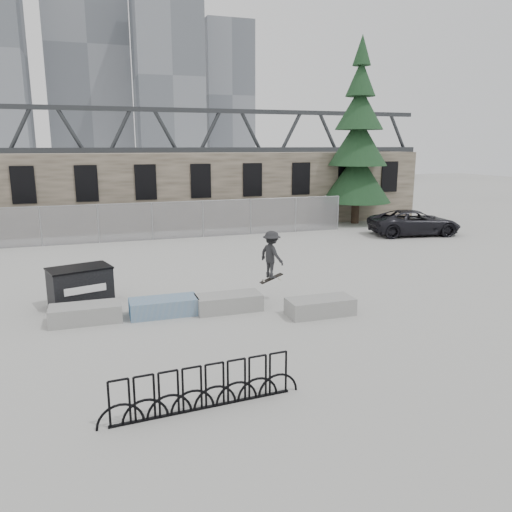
{
  "coord_description": "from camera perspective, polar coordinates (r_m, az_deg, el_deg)",
  "views": [
    {
      "loc": [
        -2.91,
        -14.21,
        5.01
      ],
      "look_at": [
        2.22,
        1.5,
        1.3
      ],
      "focal_mm": 35.0,
      "sensor_mm": 36.0,
      "label": 1
    }
  ],
  "objects": [
    {
      "name": "planter_center_left",
      "position": [
        15.26,
        -10.5,
        -5.64
      ],
      "size": [
        2.0,
        0.9,
        0.51
      ],
      "color": "teal",
      "rests_on": "ground"
    },
    {
      "name": "suv",
      "position": [
        29.56,
        17.66,
        3.67
      ],
      "size": [
        5.36,
        3.07,
        1.41
      ],
      "primitive_type": "imported",
      "rotation": [
        0.0,
        0.0,
        1.42
      ],
      "color": "black",
      "rests_on": "ground"
    },
    {
      "name": "skateboarder",
      "position": [
        16.02,
        1.79,
        0.16
      ],
      "size": [
        0.89,
        1.13,
        1.7
      ],
      "rotation": [
        0.0,
        0.0,
        1.95
      ],
      "color": "black",
      "rests_on": "ground"
    },
    {
      "name": "planter_far_left",
      "position": [
        15.24,
        -18.89,
        -6.15
      ],
      "size": [
        2.0,
        0.9,
        0.51
      ],
      "color": "#989895",
      "rests_on": "ground"
    },
    {
      "name": "dumpster",
      "position": [
        16.78,
        -19.44,
        -3.25
      ],
      "size": [
        2.12,
        1.62,
        1.23
      ],
      "rotation": [
        0.0,
        0.0,
        0.29
      ],
      "color": "black",
      "rests_on": "ground"
    },
    {
      "name": "chainlink_fence",
      "position": [
        27.16,
        -11.78,
        3.97
      ],
      "size": [
        22.06,
        0.06,
        2.02
      ],
      "color": "gray",
      "rests_on": "ground"
    },
    {
      "name": "stone_wall",
      "position": [
        30.72,
        -12.69,
        7.2
      ],
      "size": [
        36.0,
        2.58,
        4.5
      ],
      "color": "brown",
      "rests_on": "ground"
    },
    {
      "name": "planter_offset",
      "position": [
        15.15,
        7.34,
        -5.66
      ],
      "size": [
        2.0,
        0.9,
        0.51
      ],
      "color": "#989895",
      "rests_on": "ground"
    },
    {
      "name": "truss_bridge",
      "position": [
        70.41,
        -7.69,
        11.82
      ],
      "size": [
        70.0,
        3.0,
        9.8
      ],
      "color": "#2D3033",
      "rests_on": "ground"
    },
    {
      "name": "bike_rack",
      "position": [
        9.95,
        -6.01,
        -14.76
      ],
      "size": [
        4.03,
        0.36,
        0.9
      ],
      "rotation": [
        0.0,
        0.0,
        0.08
      ],
      "color": "black",
      "rests_on": "ground"
    },
    {
      "name": "spruce_tree",
      "position": [
        32.76,
        11.58,
        12.09
      ],
      "size": [
        4.38,
        4.38,
        11.5
      ],
      "color": "#38281E",
      "rests_on": "ground"
    },
    {
      "name": "planter_center_right",
      "position": [
        15.43,
        -3.16,
        -5.23
      ],
      "size": [
        2.0,
        0.9,
        0.51
      ],
      "color": "#989895",
      "rests_on": "ground"
    },
    {
      "name": "ground",
      "position": [
        15.35,
        -6.21,
        -6.47
      ],
      "size": [
        120.0,
        120.0,
        0.0
      ],
      "primitive_type": "plane",
      "color": "#AAAAA5",
      "rests_on": "ground"
    },
    {
      "name": "skyline_towers",
      "position": [
        109.19,
        -18.06,
        20.37
      ],
      "size": [
        58.0,
        28.0,
        48.0
      ],
      "color": "slate",
      "rests_on": "ground"
    }
  ]
}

